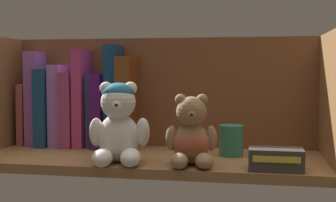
{
  "coord_description": "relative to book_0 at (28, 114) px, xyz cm",
  "views": [
    {
      "loc": [
        22.43,
        -99.22,
        21.08
      ],
      "look_at": [
        3.93,
        0.0,
        14.24
      ],
      "focal_mm": 49.84,
      "sensor_mm": 36.0,
      "label": 1
    }
  ],
  "objects": [
    {
      "name": "small_product_box",
      "position": [
        61.4,
        -21.05,
        -5.64
      ],
      "size": [
        10.18,
        6.09,
        4.17
      ],
      "color": "#38332D",
      "rests_on": "shelf_board"
    },
    {
      "name": "book_3",
      "position": [
        9.39,
        -0.0,
        2.38
      ],
      "size": [
        3.04,
        11.42,
        20.21
      ],
      "primitive_type": "cube",
      "color": "#B06ECF",
      "rests_on": "shelf_board"
    },
    {
      "name": "book_5",
      "position": [
        15.56,
        -0.0,
        4.22
      ],
      "size": [
        2.45,
        12.68,
        23.89
      ],
      "primitive_type": "cube",
      "color": "#B83675",
      "rests_on": "shelf_board"
    },
    {
      "name": "book_9",
      "position": [
        27.19,
        0.0,
        3.36
      ],
      "size": [
        3.59,
        14.45,
        22.19
      ],
      "primitive_type": "cube",
      "color": "brown",
      "rests_on": "shelf_board"
    },
    {
      "name": "pillar_candle",
      "position": [
        52.33,
        -7.77,
        -4.32
      ],
      "size": [
        5.34,
        5.34,
        6.81
      ],
      "primitive_type": "cylinder",
      "color": "#2D7A66",
      "rests_on": "shelf_board"
    },
    {
      "name": "book_0",
      "position": [
        0.0,
        0.0,
        0.0
      ],
      "size": [
        1.87,
        9.41,
        15.47
      ],
      "primitive_type": "cube",
      "rotation": [
        0.0,
        0.01,
        0.0
      ],
      "color": "#A84D4D",
      "rests_on": "shelf_board"
    },
    {
      "name": "teddy_bear_smaller",
      "position": [
        44.98,
        -19.29,
        -2.14
      ],
      "size": [
        10.54,
        11.21,
        14.23
      ],
      "color": "#93704C",
      "rests_on": "shelf_board"
    },
    {
      "name": "shelf_side_panel_right",
      "position": [
        72.89,
        -11.44,
        4.68
      ],
      "size": [
        1.6,
        29.42,
        28.81
      ],
      "primitive_type": "cube",
      "color": "olive",
      "rests_on": "ground"
    },
    {
      "name": "book_7",
      "position": [
        20.38,
        -0.0,
        1.3
      ],
      "size": [
        2.46,
        13.33,
        18.06
      ],
      "primitive_type": "cube",
      "rotation": [
        0.0,
        -0.0,
        0.0
      ],
      "color": "#440F5D",
      "rests_on": "shelf_board"
    },
    {
      "name": "book_8",
      "position": [
        23.5,
        -0.0,
        4.75
      ],
      "size": [
        3.12,
        10.58,
        24.96
      ],
      "primitive_type": "cube",
      "color": "navy",
      "rests_on": "shelf_board"
    },
    {
      "name": "book_1",
      "position": [
        2.78,
        -0.0,
        4.05
      ],
      "size": [
        3.18,
        9.15,
        23.56
      ],
      "primitive_type": "cube",
      "color": "#A361C2",
      "rests_on": "shelf_board"
    },
    {
      "name": "shelf_back_panel",
      "position": [
        34.87,
        2.67,
        4.68
      ],
      "size": [
        76.84,
        1.2,
        28.81
      ],
      "primitive_type": "cube",
      "color": "brown",
      "rests_on": "ground"
    },
    {
      "name": "shelf_board",
      "position": [
        34.87,
        -11.44,
        -8.73
      ],
      "size": [
        74.44,
        27.02,
        2.0
      ],
      "primitive_type": "cube",
      "color": "olive",
      "rests_on": "ground"
    },
    {
      "name": "book_4",
      "position": [
        12.62,
        -0.0,
        1.4
      ],
      "size": [
        2.86,
        13.65,
        18.28
      ],
      "primitive_type": "cube",
      "rotation": [
        0.0,
        -0.01,
        0.0
      ],
      "color": "#9D3D6B",
      "rests_on": "shelf_board"
    },
    {
      "name": "teddy_bear_larger",
      "position": [
        30.01,
        -19.72,
        0.13
      ],
      "size": [
        12.3,
        12.82,
        16.57
      ],
      "color": "white",
      "rests_on": "shelf_board"
    },
    {
      "name": "book_6",
      "position": [
        17.98,
        -0.0,
        1.2
      ],
      "size": [
        1.8,
        9.44,
        17.86
      ],
      "primitive_type": "cube",
      "rotation": [
        0.0,
        -0.01,
        0.0
      ],
      "color": "navy",
      "rests_on": "shelf_board"
    },
    {
      "name": "book_2",
      "position": [
        6.12,
        0.0,
        1.86
      ],
      "size": [
        2.82,
        14.0,
        19.17
      ],
      "primitive_type": "cube",
      "color": "navy",
      "rests_on": "shelf_board"
    }
  ]
}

